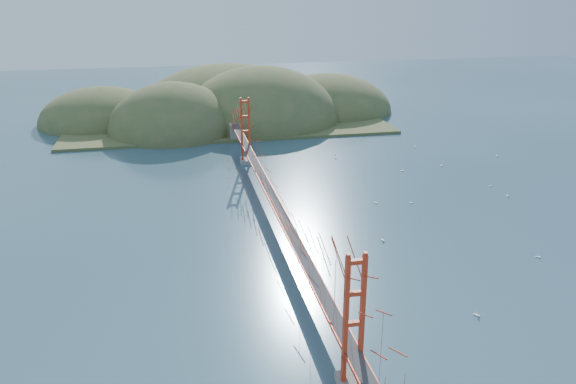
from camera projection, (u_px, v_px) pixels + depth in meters
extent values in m
plane|color=#315163|center=(278.00, 232.00, 71.79)|extent=(320.00, 320.00, 0.00)
cube|color=gray|center=(351.00, 382.00, 44.15)|extent=(2.00, 2.40, 0.70)
cube|color=gray|center=(246.00, 161.00, 99.19)|extent=(2.00, 2.40, 0.70)
cube|color=#B12913|center=(278.00, 208.00, 70.64)|extent=(1.40, 92.00, 0.16)
cube|color=#B12913|center=(278.00, 210.00, 70.71)|extent=(1.33, 92.00, 0.24)
cube|color=#38383A|center=(278.00, 207.00, 70.60)|extent=(1.19, 92.00, 0.03)
cube|color=gray|center=(235.00, 132.00, 113.41)|extent=(2.20, 2.60, 3.30)
cube|color=brown|center=(226.00, 119.00, 130.41)|extent=(70.00, 40.00, 0.60)
ellipsoid|color=brown|center=(175.00, 131.00, 120.84)|extent=(28.00, 28.00, 21.00)
ellipsoid|color=brown|center=(262.00, 121.00, 130.20)|extent=(36.00, 36.00, 25.00)
ellipsoid|color=brown|center=(327.00, 110.00, 141.02)|extent=(32.00, 32.00, 18.00)
ellipsoid|color=brown|center=(103.00, 122.00, 128.77)|extent=(28.00, 28.00, 16.00)
ellipsoid|color=brown|center=(228.00, 108.00, 143.72)|extent=(44.00, 44.00, 22.00)
cube|color=white|center=(538.00, 257.00, 65.09)|extent=(0.59, 0.47, 0.11)
cylinder|color=white|center=(538.00, 254.00, 64.98)|extent=(0.02, 0.02, 0.63)
cube|color=white|center=(441.00, 166.00, 97.83)|extent=(0.43, 0.58, 0.10)
cylinder|color=white|center=(441.00, 164.00, 97.72)|extent=(0.02, 0.02, 0.62)
cube|color=white|center=(402.00, 171.00, 95.09)|extent=(0.62, 0.29, 0.11)
cylinder|color=white|center=(402.00, 169.00, 94.98)|extent=(0.02, 0.02, 0.64)
cube|color=white|center=(490.00, 186.00, 87.97)|extent=(0.51, 0.24, 0.09)
cylinder|color=white|center=(490.00, 184.00, 87.88)|extent=(0.01, 0.01, 0.54)
cube|color=white|center=(411.00, 203.00, 81.18)|extent=(0.52, 0.33, 0.09)
cylinder|color=white|center=(411.00, 201.00, 81.09)|extent=(0.01, 0.01, 0.54)
cube|color=white|center=(497.00, 156.00, 103.27)|extent=(0.54, 0.58, 0.11)
cylinder|color=white|center=(497.00, 154.00, 103.16)|extent=(0.02, 0.02, 0.66)
cube|color=white|center=(415.00, 147.00, 109.24)|extent=(0.30, 0.54, 0.09)
cylinder|color=white|center=(415.00, 145.00, 109.15)|extent=(0.02, 0.02, 0.56)
cube|color=white|center=(376.00, 203.00, 81.19)|extent=(0.58, 0.44, 0.10)
cylinder|color=white|center=(376.00, 201.00, 81.09)|extent=(0.02, 0.02, 0.61)
cube|color=white|center=(383.00, 240.00, 69.36)|extent=(0.30, 0.62, 0.11)
cylinder|color=white|center=(383.00, 238.00, 69.24)|extent=(0.02, 0.02, 0.64)
cube|color=white|center=(477.00, 315.00, 53.63)|extent=(0.46, 0.62, 0.11)
cylinder|color=white|center=(477.00, 312.00, 53.52)|extent=(0.02, 0.02, 0.66)
cube|color=white|center=(507.00, 196.00, 83.88)|extent=(0.22, 0.59, 0.11)
cylinder|color=white|center=(507.00, 194.00, 83.77)|extent=(0.02, 0.02, 0.63)
cube|color=white|center=(336.00, 158.00, 102.32)|extent=(0.62, 0.53, 0.11)
cylinder|color=white|center=(336.00, 156.00, 102.20)|extent=(0.02, 0.02, 0.68)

